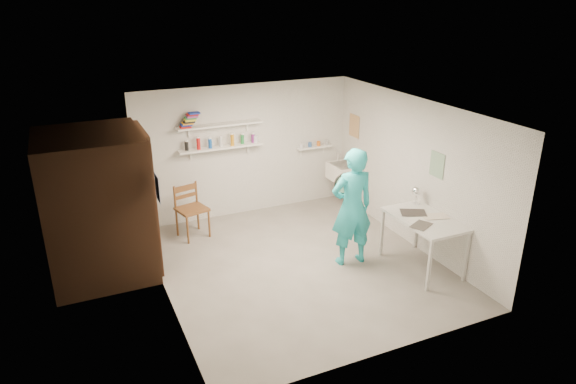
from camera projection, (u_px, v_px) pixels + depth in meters
name	position (u px, v px, depth m)	size (l,w,h in m)	color
floor	(299.00, 265.00, 7.83)	(4.00, 4.50, 0.02)	slate
ceiling	(300.00, 108.00, 6.94)	(4.00, 4.50, 0.02)	silver
wall_back	(246.00, 150.00, 9.30)	(4.00, 0.02, 2.40)	silver
wall_front	(391.00, 262.00, 5.47)	(4.00, 0.02, 2.40)	silver
wall_left	(159.00, 215.00, 6.61)	(0.02, 4.50, 2.40)	silver
wall_right	(413.00, 173.00, 8.16)	(0.02, 4.50, 2.40)	silver
doorway_recess	(148.00, 201.00, 7.59)	(0.02, 0.90, 2.00)	black
corridor_box	(97.00, 205.00, 7.29)	(1.40, 1.50, 2.10)	brown
door_lintel	(141.00, 132.00, 7.21)	(0.06, 1.05, 0.10)	brown
door_jamb_near	(155.00, 213.00, 7.17)	(0.06, 0.10, 2.00)	brown
door_jamb_far	(143.00, 189.00, 8.02)	(0.06, 0.10, 2.00)	brown
shelf_lower	(221.00, 147.00, 8.94)	(1.50, 0.22, 0.03)	white
shelf_upper	(220.00, 125.00, 8.80)	(1.50, 0.22, 0.03)	white
ledge_shelf	(314.00, 147.00, 9.77)	(0.70, 0.14, 0.03)	white
poster_left	(157.00, 188.00, 6.54)	(0.01, 0.28, 0.36)	#334C7F
poster_right_a	(354.00, 126.00, 9.55)	(0.01, 0.34, 0.42)	#995933
poster_right_b	(437.00, 165.00, 7.57)	(0.01, 0.30, 0.38)	#3F724C
belfast_sink	(344.00, 172.00, 9.68)	(0.48, 0.60, 0.30)	white
man	(352.00, 207.00, 7.58)	(0.66, 0.44, 1.82)	#26B6BE
wall_clock	(344.00, 184.00, 7.65)	(0.33, 0.33, 0.04)	tan
wooden_chair	(192.00, 209.00, 8.56)	(0.46, 0.44, 0.99)	brown
work_table	(422.00, 243.00, 7.61)	(0.73, 1.22, 0.81)	silver
desk_lamp	(417.00, 191.00, 7.87)	(0.15, 0.15, 0.15)	white
spray_cans	(221.00, 142.00, 8.91)	(1.26, 0.06, 0.17)	black
book_stack	(190.00, 120.00, 8.55)	(0.34, 0.14, 0.25)	red
ledge_pots	(314.00, 144.00, 9.75)	(0.48, 0.07, 0.09)	silver
papers	(425.00, 218.00, 7.46)	(0.30, 0.22, 0.02)	silver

